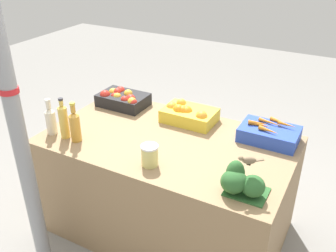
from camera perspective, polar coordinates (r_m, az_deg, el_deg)
ground_plane at (r=2.95m, az=0.00°, el=-14.94°), size 10.00×10.00×0.00m
market_table at (r=2.71m, az=0.00°, el=-9.03°), size 1.64×0.96×0.76m
support_pole at (r=2.15m, az=-22.53°, el=2.25°), size 0.10×0.10×2.30m
apple_crate at (r=2.96m, az=-6.91°, el=4.14°), size 0.37×0.25×0.13m
orange_crate at (r=2.70m, az=3.00°, el=1.87°), size 0.37×0.25×0.13m
carrot_crate at (r=2.55m, az=15.16°, el=-1.10°), size 0.37×0.26×0.13m
broccoli_pile at (r=2.01m, az=10.73°, el=-8.30°), size 0.25×0.20×0.18m
juice_bottle_cloudy at (r=2.64m, az=-17.45°, el=0.92°), size 0.07×0.07×0.25m
juice_bottle_golden at (r=2.55m, az=-15.62°, el=0.79°), size 0.06×0.06×0.29m
juice_bottle_amber at (r=2.50m, az=-13.99°, el=0.09°), size 0.07×0.07×0.28m
pickle_jar at (r=2.20m, az=-2.80°, el=-4.48°), size 0.10×0.10×0.13m
sparrow_bird at (r=1.94m, az=12.14°, el=-5.10°), size 0.13×0.07×0.05m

